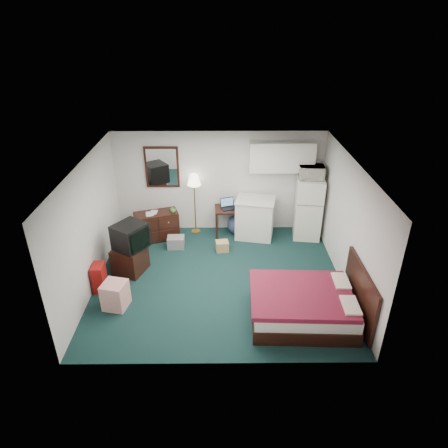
{
  "coord_description": "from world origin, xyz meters",
  "views": [
    {
      "loc": [
        0.04,
        -6.77,
        4.87
      ],
      "look_at": [
        0.1,
        0.12,
        1.23
      ],
      "focal_mm": 32.0,
      "sensor_mm": 36.0,
      "label": 1
    }
  ],
  "objects_px": {
    "floor_lamp": "(195,204)",
    "bed": "(302,306)",
    "suitcase": "(99,277)",
    "fridge": "(308,208)",
    "tv_stand": "(130,259)",
    "kitchen_counter": "(255,219)",
    "desk": "(227,221)",
    "dresser": "(157,226)"
  },
  "relations": [
    {
      "from": "bed",
      "to": "suitcase",
      "type": "xyz_separation_m",
      "value": [
        -3.83,
        0.89,
        0.0
      ]
    },
    {
      "from": "dresser",
      "to": "floor_lamp",
      "type": "distance_m",
      "value": 1.06
    },
    {
      "from": "bed",
      "to": "tv_stand",
      "type": "bearing_deg",
      "value": 157.62
    },
    {
      "from": "floor_lamp",
      "to": "bed",
      "type": "relative_size",
      "value": 0.85
    },
    {
      "from": "floor_lamp",
      "to": "kitchen_counter",
      "type": "height_order",
      "value": "floor_lamp"
    },
    {
      "from": "dresser",
      "to": "bed",
      "type": "xyz_separation_m",
      "value": [
        2.98,
        -2.92,
        -0.06
      ]
    },
    {
      "from": "kitchen_counter",
      "to": "fridge",
      "type": "xyz_separation_m",
      "value": [
        1.27,
        -0.02,
        0.28
      ]
    },
    {
      "from": "floor_lamp",
      "to": "kitchen_counter",
      "type": "relative_size",
      "value": 1.6
    },
    {
      "from": "floor_lamp",
      "to": "kitchen_counter",
      "type": "bearing_deg",
      "value": -9.35
    },
    {
      "from": "kitchen_counter",
      "to": "floor_lamp",
      "type": "bearing_deg",
      "value": -177.88
    },
    {
      "from": "bed",
      "to": "tv_stand",
      "type": "xyz_separation_m",
      "value": [
        -3.36,
        1.54,
        0.0
      ]
    },
    {
      "from": "dresser",
      "to": "kitchen_counter",
      "type": "relative_size",
      "value": 1.07
    },
    {
      "from": "floor_lamp",
      "to": "tv_stand",
      "type": "height_order",
      "value": "floor_lamp"
    },
    {
      "from": "dresser",
      "to": "kitchen_counter",
      "type": "distance_m",
      "value": 2.37
    },
    {
      "from": "tv_stand",
      "to": "suitcase",
      "type": "xyz_separation_m",
      "value": [
        -0.47,
        -0.65,
        0.0
      ]
    },
    {
      "from": "floor_lamp",
      "to": "suitcase",
      "type": "xyz_separation_m",
      "value": [
        -1.76,
        -2.38,
        -0.48
      ]
    },
    {
      "from": "desk",
      "to": "floor_lamp",
      "type": "bearing_deg",
      "value": 169.66
    },
    {
      "from": "suitcase",
      "to": "fridge",
      "type": "bearing_deg",
      "value": 24.1
    },
    {
      "from": "desk",
      "to": "suitcase",
      "type": "xyz_separation_m",
      "value": [
        -2.53,
        -2.26,
        -0.06
      ]
    },
    {
      "from": "fridge",
      "to": "bed",
      "type": "bearing_deg",
      "value": -94.56
    },
    {
      "from": "kitchen_counter",
      "to": "tv_stand",
      "type": "bearing_deg",
      "value": -140.08
    },
    {
      "from": "floor_lamp",
      "to": "kitchen_counter",
      "type": "distance_m",
      "value": 1.5
    },
    {
      "from": "floor_lamp",
      "to": "tv_stand",
      "type": "xyz_separation_m",
      "value": [
        -1.29,
        -1.72,
        -0.48
      ]
    },
    {
      "from": "kitchen_counter",
      "to": "suitcase",
      "type": "bearing_deg",
      "value": -134.93
    },
    {
      "from": "floor_lamp",
      "to": "fridge",
      "type": "relative_size",
      "value": 1.01
    },
    {
      "from": "fridge",
      "to": "bed",
      "type": "distance_m",
      "value": 3.12
    },
    {
      "from": "dresser",
      "to": "bed",
      "type": "bearing_deg",
      "value": -62.43
    },
    {
      "from": "dresser",
      "to": "fridge",
      "type": "bearing_deg",
      "value": -16.6
    },
    {
      "from": "fridge",
      "to": "desk",
      "type": "bearing_deg",
      "value": -176.34
    },
    {
      "from": "desk",
      "to": "fridge",
      "type": "height_order",
      "value": "fridge"
    },
    {
      "from": "kitchen_counter",
      "to": "bed",
      "type": "xyz_separation_m",
      "value": [
        0.62,
        -3.03,
        -0.19
      ]
    },
    {
      "from": "bed",
      "to": "desk",
      "type": "bearing_deg",
      "value": 114.76
    },
    {
      "from": "kitchen_counter",
      "to": "fridge",
      "type": "distance_m",
      "value": 1.3
    },
    {
      "from": "floor_lamp",
      "to": "suitcase",
      "type": "bearing_deg",
      "value": -126.55
    },
    {
      "from": "dresser",
      "to": "fridge",
      "type": "distance_m",
      "value": 3.66
    },
    {
      "from": "kitchen_counter",
      "to": "suitcase",
      "type": "relative_size",
      "value": 1.67
    },
    {
      "from": "bed",
      "to": "suitcase",
      "type": "distance_m",
      "value": 3.94
    },
    {
      "from": "dresser",
      "to": "fridge",
      "type": "height_order",
      "value": "fridge"
    },
    {
      "from": "kitchen_counter",
      "to": "desk",
      "type": "bearing_deg",
      "value": -178.46
    },
    {
      "from": "floor_lamp",
      "to": "bed",
      "type": "distance_m",
      "value": 3.9
    },
    {
      "from": "dresser",
      "to": "floor_lamp",
      "type": "xyz_separation_m",
      "value": [
        0.91,
        0.35,
        0.41
      ]
    },
    {
      "from": "dresser",
      "to": "tv_stand",
      "type": "xyz_separation_m",
      "value": [
        -0.38,
        -1.38,
        -0.06
      ]
    }
  ]
}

